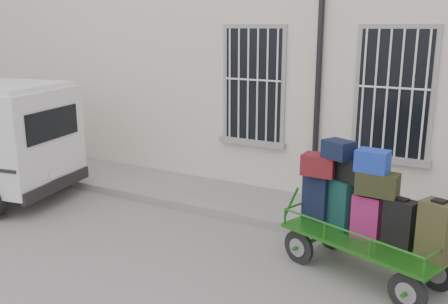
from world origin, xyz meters
TOP-DOWN VIEW (x-y plane):
  - ground at (0.00, 0.00)m, footprint 80.00×80.00m
  - building at (0.00, 5.50)m, footprint 24.00×5.15m
  - sidewalk at (0.00, 2.20)m, footprint 24.00×1.70m
  - luggage_cart at (2.48, 0.56)m, footprint 2.65×1.68m

SIDE VIEW (x-z plane):
  - ground at x=0.00m, z-range 0.00..0.00m
  - sidewalk at x=0.00m, z-range 0.00..0.15m
  - luggage_cart at x=2.48m, z-range 0.01..1.87m
  - building at x=0.00m, z-range 0.00..6.00m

